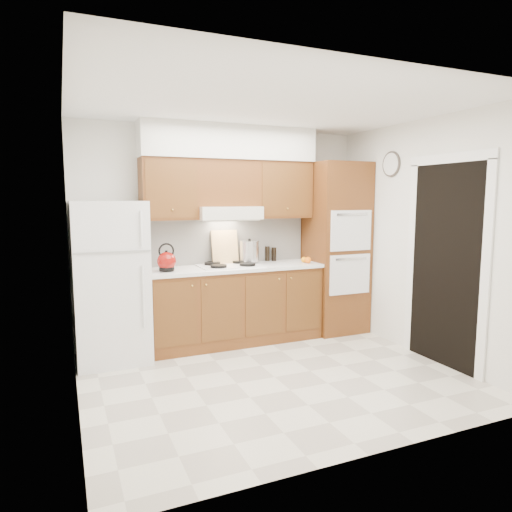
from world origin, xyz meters
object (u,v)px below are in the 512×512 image
(kettle, at_px, (167,261))
(stock_pot, at_px, (249,251))
(fridge, at_px, (111,282))
(oven_cabinet, at_px, (336,248))

(kettle, relative_size, stock_pot, 0.85)
(fridge, relative_size, oven_cabinet, 0.78)
(fridge, xyz_separation_m, oven_cabinet, (2.85, 0.03, 0.24))
(fridge, bearing_deg, stock_pot, 5.54)
(kettle, xyz_separation_m, stock_pot, (1.07, 0.19, 0.04))
(kettle, distance_m, stock_pot, 1.09)
(fridge, xyz_separation_m, kettle, (0.60, -0.03, 0.19))
(oven_cabinet, relative_size, stock_pot, 8.94)
(oven_cabinet, bearing_deg, kettle, -178.37)
(fridge, height_order, kettle, fridge)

